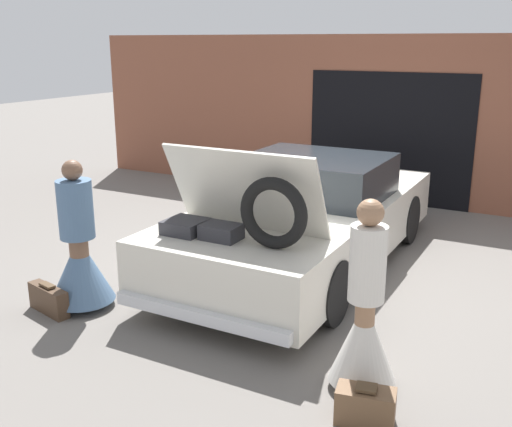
% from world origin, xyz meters
% --- Properties ---
extents(ground_plane, '(40.00, 40.00, 0.00)m').
position_xyz_m(ground_plane, '(0.00, 0.00, 0.00)').
color(ground_plane, slate).
extents(garage_wall_back, '(12.00, 0.14, 2.80)m').
position_xyz_m(garage_wall_back, '(0.00, 3.49, 1.39)').
color(garage_wall_back, brown).
rests_on(garage_wall_back, ground_plane).
extents(car, '(1.99, 4.73, 1.71)m').
position_xyz_m(car, '(0.00, 0.01, 0.60)').
color(car, silver).
rests_on(car, ground_plane).
extents(person_left, '(0.67, 0.67, 1.56)m').
position_xyz_m(person_left, '(-1.54, -2.25, 0.55)').
color(person_left, brown).
rests_on(person_left, ground_plane).
extents(person_right, '(0.54, 0.54, 1.57)m').
position_xyz_m(person_right, '(1.54, -2.34, 0.56)').
color(person_right, '#997051').
rests_on(person_right, ground_plane).
extents(suitcase_beside_left_person, '(0.57, 0.26, 0.31)m').
position_xyz_m(suitcase_beside_left_person, '(-1.73, -2.54, 0.14)').
color(suitcase_beside_left_person, '#473323').
rests_on(suitcase_beside_left_person, ground_plane).
extents(suitcase_beside_right_person, '(0.46, 0.29, 0.30)m').
position_xyz_m(suitcase_beside_right_person, '(1.71, -2.78, 0.14)').
color(suitcase_beside_right_person, brown).
rests_on(suitcase_beside_right_person, ground_plane).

